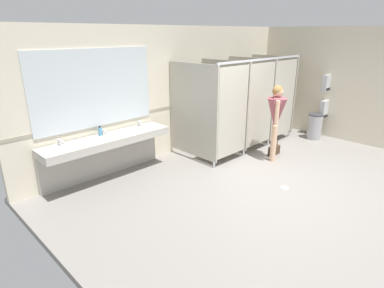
% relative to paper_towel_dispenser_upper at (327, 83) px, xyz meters
% --- Properties ---
extents(ground_plane, '(7.43, 6.06, 0.10)m').
position_rel_paper_towel_dispenser_upper_xyz_m(ground_plane, '(-3.34, -0.85, -1.44)').
color(ground_plane, gray).
extents(wall_back, '(7.43, 0.12, 2.75)m').
position_rel_paper_towel_dispenser_upper_xyz_m(wall_back, '(-3.34, 1.94, -0.02)').
color(wall_back, beige).
rests_on(wall_back, ground_plane).
extents(wall_side_right, '(0.12, 6.06, 2.75)m').
position_rel_paper_towel_dispenser_upper_xyz_m(wall_side_right, '(0.13, -0.85, -0.02)').
color(wall_side_right, beige).
rests_on(wall_side_right, ground_plane).
extents(wall_back_tile_band, '(7.43, 0.01, 0.06)m').
position_rel_paper_towel_dispenser_upper_xyz_m(wall_back_tile_band, '(-3.34, 1.87, -0.34)').
color(wall_back_tile_band, '#9E937F').
rests_on(wall_back_tile_band, wall_back).
extents(vanity_counter, '(2.43, 0.56, 0.94)m').
position_rel_paper_towel_dispenser_upper_xyz_m(vanity_counter, '(-5.38, 1.66, -0.78)').
color(vanity_counter, '#B2ADA3').
rests_on(vanity_counter, ground_plane).
extents(mirror_panel, '(2.33, 0.02, 1.37)m').
position_rel_paper_towel_dispenser_upper_xyz_m(mirror_panel, '(-5.38, 1.86, 0.27)').
color(mirror_panel, silver).
rests_on(mirror_panel, wall_back).
extents(bathroom_stalls, '(3.03, 1.37, 2.08)m').
position_rel_paper_towel_dispenser_upper_xyz_m(bathroom_stalls, '(-2.14, 0.96, -0.30)').
color(bathroom_stalls, '#B2AD9E').
rests_on(bathroom_stalls, ground_plane).
extents(paper_towel_dispenser_upper, '(0.33, 0.13, 0.41)m').
position_rel_paper_towel_dispenser_upper_xyz_m(paper_towel_dispenser_upper, '(0.00, 0.00, 0.00)').
color(paper_towel_dispenser_upper, '#B7BABF').
rests_on(paper_towel_dispenser_upper, wall_side_right).
extents(paper_towel_dispenser_lower, '(0.38, 0.13, 0.46)m').
position_rel_paper_towel_dispenser_upper_xyz_m(paper_towel_dispenser_lower, '(0.00, -0.04, -0.67)').
color(paper_towel_dispenser_lower, '#B7BABF').
rests_on(paper_towel_dispenser_lower, wall_side_right).
extents(trash_bin, '(0.35, 0.35, 0.65)m').
position_rel_paper_towel_dispenser_upper_xyz_m(trash_bin, '(-0.38, 0.00, -1.07)').
color(trash_bin, '#99999E').
rests_on(trash_bin, ground_plane).
extents(person_standing, '(0.56, 0.56, 1.60)m').
position_rel_paper_towel_dispenser_upper_xyz_m(person_standing, '(-2.38, -0.03, -0.38)').
color(person_standing, '#DBAD89').
rests_on(person_standing, ground_plane).
extents(handbag, '(0.32, 0.12, 0.36)m').
position_rel_paper_towel_dispenser_upper_xyz_m(handbag, '(-2.11, 0.10, -1.28)').
color(handbag, '#3F2D1E').
rests_on(handbag, ground_plane).
extents(soap_dispenser, '(0.07, 0.07, 0.18)m').
position_rel_paper_towel_dispenser_upper_xyz_m(soap_dispenser, '(-5.43, 1.75, -0.49)').
color(soap_dispenser, teal).
rests_on(soap_dispenser, vanity_counter).
extents(paper_cup, '(0.07, 0.07, 0.09)m').
position_rel_paper_towel_dispenser_upper_xyz_m(paper_cup, '(-6.12, 1.51, -0.52)').
color(paper_cup, white).
rests_on(paper_cup, vanity_counter).
extents(floor_drain_cover, '(0.14, 0.14, 0.01)m').
position_rel_paper_towel_dispenser_upper_xyz_m(floor_drain_cover, '(-3.39, -0.92, -1.39)').
color(floor_drain_cover, '#B7BABF').
rests_on(floor_drain_cover, ground_plane).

